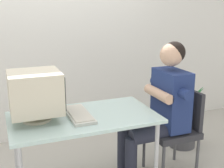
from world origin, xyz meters
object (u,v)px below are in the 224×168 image
object	(u,v)px
office_chair	(177,126)
potted_plant	(182,122)
keyboard	(79,114)
desk	(84,123)
person_seated	(161,106)
crt_monitor	(36,93)

from	to	relation	value
office_chair	potted_plant	bearing A→B (deg)	48.78
keyboard	desk	bearing A→B (deg)	-20.95
keyboard	person_seated	distance (m)	0.80
desk	keyboard	distance (m)	0.09
office_chair	person_seated	distance (m)	0.30
desk	office_chair	distance (m)	0.97
office_chair	keyboard	bearing A→B (deg)	-179.22
crt_monitor	potted_plant	xyz separation A→B (m)	(1.72, 0.44, -0.67)
desk	keyboard	size ratio (longest dim) A/B	2.63
desk	person_seated	xyz separation A→B (m)	(0.76, 0.03, 0.05)
keyboard	office_chair	bearing A→B (deg)	0.78
keyboard	potted_plant	size ratio (longest dim) A/B	0.59
person_seated	crt_monitor	bearing A→B (deg)	179.16
office_chair	desk	bearing A→B (deg)	-178.29
crt_monitor	keyboard	distance (m)	0.40
potted_plant	crt_monitor	bearing A→B (deg)	-165.75
crt_monitor	person_seated	xyz separation A→B (m)	(1.13, -0.02, -0.25)
keyboard	person_seated	bearing A→B (deg)	0.97
keyboard	potted_plant	bearing A→B (deg)	18.61
desk	person_seated	bearing A→B (deg)	2.14
office_chair	potted_plant	size ratio (longest dim) A/B	1.09
potted_plant	desk	bearing A→B (deg)	-160.33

